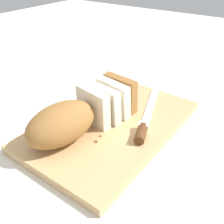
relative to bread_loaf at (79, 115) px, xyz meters
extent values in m
plane|color=silver|center=(0.08, -0.04, -0.07)|extent=(3.00, 3.00, 0.00)
cube|color=tan|center=(0.08, -0.04, -0.06)|extent=(0.46, 0.30, 0.02)
ellipsoid|color=#996633|center=(-0.05, 0.01, 0.00)|extent=(0.19, 0.13, 0.09)
cube|color=#F2E8CC|center=(0.05, 0.00, 0.00)|extent=(0.04, 0.10, 0.09)
cube|color=#F2E8CC|center=(0.08, -0.01, 0.00)|extent=(0.04, 0.10, 0.09)
cube|color=#F2E8CC|center=(0.11, -0.02, 0.00)|extent=(0.05, 0.11, 0.09)
cube|color=#996633|center=(0.15, -0.02, 0.00)|extent=(0.04, 0.10, 0.09)
cube|color=silver|center=(0.19, -0.09, -0.04)|extent=(0.22, 0.09, 0.00)
cylinder|color=#593319|center=(0.06, -0.14, -0.03)|extent=(0.06, 0.04, 0.02)
cube|color=silver|center=(0.09, -0.13, -0.04)|extent=(0.03, 0.03, 0.02)
sphere|color=tan|center=(0.01, -0.06, -0.04)|extent=(0.01, 0.01, 0.01)
sphere|color=tan|center=(0.03, 0.03, -0.04)|extent=(0.01, 0.01, 0.01)
sphere|color=tan|center=(-0.01, -0.06, -0.04)|extent=(0.01, 0.01, 0.01)
sphere|color=tan|center=(0.01, 0.00, -0.04)|extent=(0.01, 0.01, 0.01)
camera|label=1|loc=(-0.38, -0.36, 0.33)|focal=42.05mm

